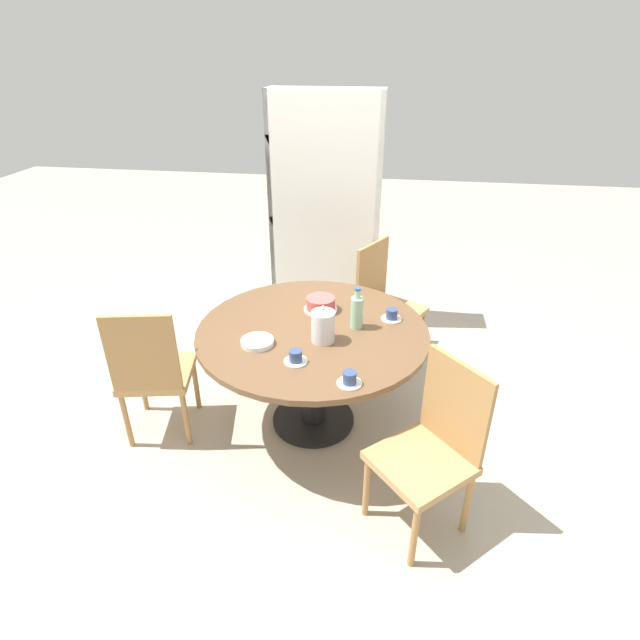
# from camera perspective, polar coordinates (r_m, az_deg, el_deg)

# --- Properties ---
(ground_plane) EXTENTS (14.00, 14.00, 0.00)m
(ground_plane) POSITION_cam_1_polar(r_m,az_deg,el_deg) (3.42, -0.77, -11.41)
(ground_plane) COLOR #B2A893
(dining_table) EXTENTS (1.40, 1.40, 0.71)m
(dining_table) POSITION_cam_1_polar(r_m,az_deg,el_deg) (3.08, -0.83, -3.25)
(dining_table) COLOR black
(dining_table) RESTS_ON ground_plane
(chair_a) EXTENTS (0.57, 0.57, 0.93)m
(chair_a) POSITION_cam_1_polar(r_m,az_deg,el_deg) (3.86, 7.42, 2.06)
(chair_a) COLOR #A87A47
(chair_a) RESTS_ON ground_plane
(chair_b) EXTENTS (0.50, 0.50, 0.93)m
(chair_b) POSITION_cam_1_polar(r_m,az_deg,el_deg) (3.20, -18.52, -5.52)
(chair_b) COLOR #A87A47
(chair_b) RESTS_ON ground_plane
(chair_c) EXTENTS (0.59, 0.59, 0.93)m
(chair_c) POSITION_cam_1_polar(r_m,az_deg,el_deg) (2.58, 12.64, -14.03)
(chair_c) COLOR #A87A47
(chair_c) RESTS_ON ground_plane
(bookshelf) EXTENTS (0.91, 0.28, 1.94)m
(bookshelf) POSITION_cam_1_polar(r_m,az_deg,el_deg) (4.26, 0.54, 11.54)
(bookshelf) COLOR silver
(bookshelf) RESTS_ON ground_plane
(coffee_pot) EXTENTS (0.14, 0.14, 0.23)m
(coffee_pot) POSITION_cam_1_polar(r_m,az_deg,el_deg) (2.84, 0.35, -0.60)
(coffee_pot) COLOR silver
(coffee_pot) RESTS_ON dining_table
(water_bottle) EXTENTS (0.08, 0.08, 0.26)m
(water_bottle) POSITION_cam_1_polar(r_m,az_deg,el_deg) (2.98, 4.23, 0.96)
(water_bottle) COLOR #99C6A3
(water_bottle) RESTS_ON dining_table
(cake_main) EXTENTS (0.22, 0.22, 0.09)m
(cake_main) POSITION_cam_1_polar(r_m,az_deg,el_deg) (3.20, 0.07, 1.83)
(cake_main) COLOR white
(cake_main) RESTS_ON dining_table
(cup_a) EXTENTS (0.13, 0.13, 0.07)m
(cup_a) POSITION_cam_1_polar(r_m,az_deg,el_deg) (3.13, 8.19, 0.55)
(cup_a) COLOR silver
(cup_a) RESTS_ON dining_table
(cup_b) EXTENTS (0.13, 0.13, 0.07)m
(cup_b) POSITION_cam_1_polar(r_m,az_deg,el_deg) (2.69, -2.79, -4.29)
(cup_b) COLOR silver
(cup_b) RESTS_ON dining_table
(cup_c) EXTENTS (0.13, 0.13, 0.07)m
(cup_c) POSITION_cam_1_polar(r_m,az_deg,el_deg) (2.53, 3.40, -6.76)
(cup_c) COLOR silver
(cup_c) RESTS_ON dining_table
(plate_stack) EXTENTS (0.19, 0.19, 0.03)m
(plate_stack) POSITION_cam_1_polar(r_m,az_deg,el_deg) (2.87, -7.17, -2.50)
(plate_stack) COLOR white
(plate_stack) RESTS_ON dining_table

